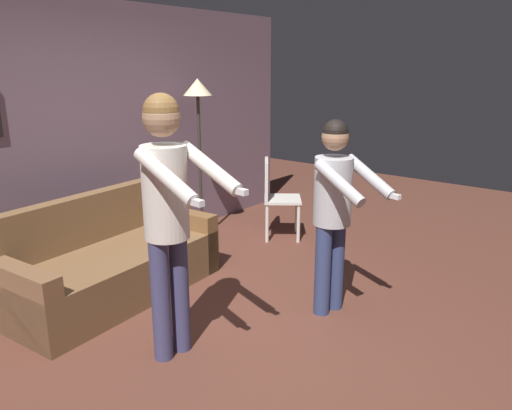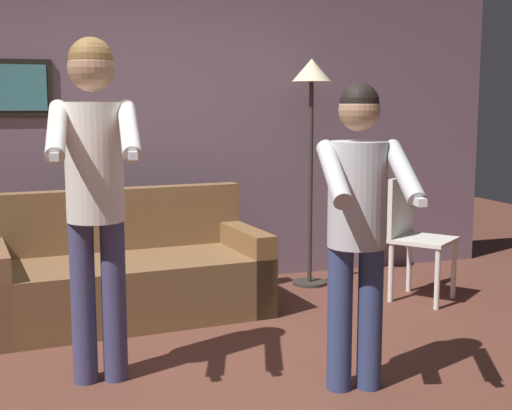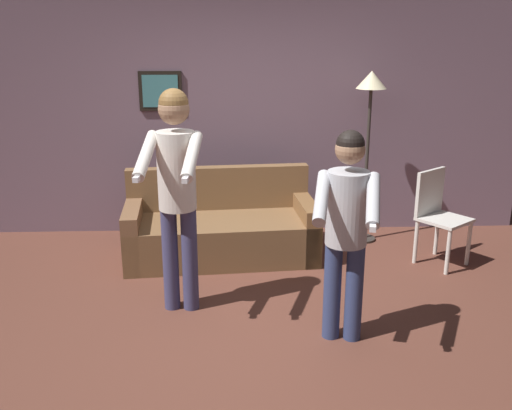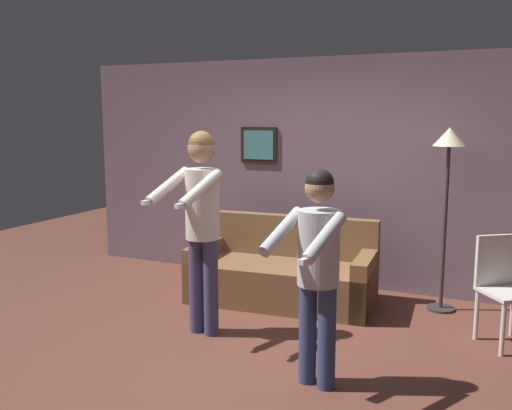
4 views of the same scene
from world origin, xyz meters
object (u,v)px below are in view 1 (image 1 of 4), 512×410
Objects in this scene: dining_chair_distant at (275,194)px; torchiere_lamp at (198,109)px; person_standing_left at (168,202)px; person_standing_right at (334,202)px; couch at (110,265)px.

torchiere_lamp is at bearing 131.83° from dining_chair_distant.
person_standing_left reaches higher than person_standing_right.
dining_chair_distant is at bearing 20.70° from person_standing_left.
dining_chair_distant is (1.20, 1.45, -0.42)m from person_standing_right.
person_standing_right is at bearing -60.92° from couch.
torchiere_lamp is 2.26m from person_standing_right.
torchiere_lamp is at bearing 39.93° from person_standing_left.
person_standing_right is at bearing -129.55° from dining_chair_distant.
person_standing_right is (-0.63, -2.10, -0.56)m from torchiere_lamp.
person_standing_right is (1.25, -0.53, -0.17)m from person_standing_left.
person_standing_left is at bearing 157.02° from person_standing_right.
person_standing_right is (0.94, -1.68, 0.67)m from couch.
torchiere_lamp is (1.56, 0.41, 1.23)m from couch.
torchiere_lamp reaches higher than couch.
torchiere_lamp reaches higher than person_standing_left.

